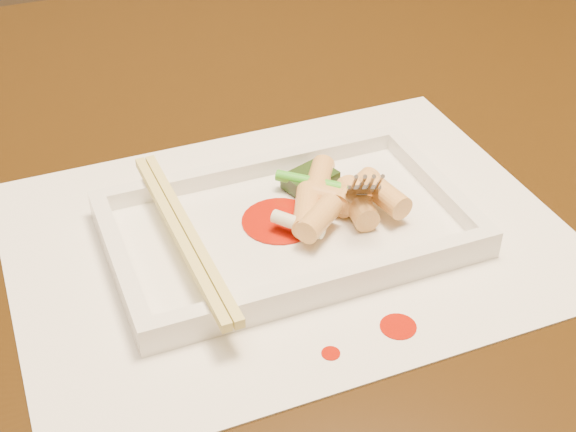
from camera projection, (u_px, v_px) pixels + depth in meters
name	position (u px, v px, depth m)	size (l,w,h in m)	color
table	(149.00, 300.00, 0.69)	(1.40, 0.90, 0.75)	black
placemat	(288.00, 236.00, 0.59)	(0.40, 0.30, 0.00)	white
sauce_splatter_a	(398.00, 327.00, 0.52)	(0.02, 0.02, 0.00)	#AD1405
sauce_splatter_b	(331.00, 353.00, 0.50)	(0.01, 0.01, 0.00)	#AD1405
plate_base	(288.00, 231.00, 0.59)	(0.26, 0.16, 0.01)	white
plate_rim_far	(253.00, 167.00, 0.64)	(0.26, 0.01, 0.01)	white
plate_rim_near	(330.00, 282.00, 0.53)	(0.26, 0.01, 0.01)	white
plate_rim_left	(120.00, 260.00, 0.55)	(0.01, 0.14, 0.01)	white
plate_rim_right	(436.00, 183.00, 0.62)	(0.01, 0.14, 0.01)	white
veg_piece	(310.00, 180.00, 0.62)	(0.04, 0.03, 0.01)	black
scallion_white	(298.00, 224.00, 0.57)	(0.01, 0.01, 0.04)	#EAEACC
scallion_green	(329.00, 186.00, 0.61)	(0.01, 0.01, 0.09)	green
chopstick_a	(178.00, 234.00, 0.55)	(0.01, 0.20, 0.01)	#DACD6D
chopstick_b	(189.00, 231.00, 0.55)	(0.01, 0.20, 0.01)	#DACD6D
fork	(369.00, 109.00, 0.58)	(0.09, 0.10, 0.14)	silver
sauce_blob_0	(280.00, 221.00, 0.59)	(0.06, 0.06, 0.00)	#AD1405
rice_cake_0	(338.00, 201.00, 0.60)	(0.02, 0.02, 0.05)	#EBC06D
rice_cake_1	(356.00, 192.00, 0.60)	(0.02, 0.02, 0.05)	#EBC06D
rice_cake_2	(319.00, 218.00, 0.57)	(0.02, 0.02, 0.04)	#EBC06D
rice_cake_3	(319.00, 180.00, 0.62)	(0.02, 0.02, 0.04)	#EBC06D
rice_cake_4	(307.00, 210.00, 0.59)	(0.02, 0.02, 0.05)	#EBC06D
rice_cake_5	(384.00, 195.00, 0.59)	(0.02, 0.02, 0.04)	#EBC06D
rice_cake_6	(357.00, 203.00, 0.59)	(0.02, 0.02, 0.05)	#EBC06D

